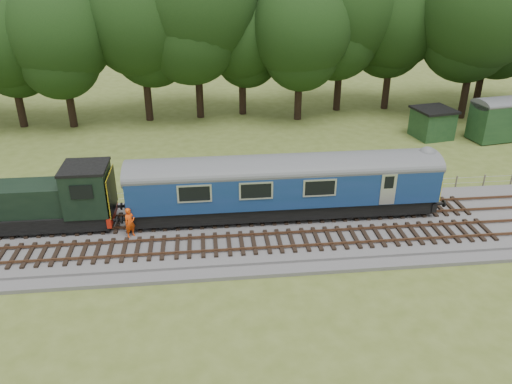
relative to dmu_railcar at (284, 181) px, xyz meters
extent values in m
plane|color=#516023|center=(-5.58, -1.40, -2.61)|extent=(120.00, 120.00, 0.00)
cube|color=#4C4C4F|center=(-5.58, -1.40, -2.43)|extent=(70.00, 7.00, 0.35)
cube|color=brown|center=(-5.58, -0.72, -2.12)|extent=(66.50, 0.07, 0.14)
cube|color=brown|center=(-5.58, 0.72, -2.12)|extent=(66.50, 0.07, 0.14)
cube|color=brown|center=(-5.58, -3.72, -2.12)|extent=(66.50, 0.07, 0.14)
cube|color=brown|center=(-5.58, -2.28, -2.12)|extent=(66.50, 0.07, 0.14)
cube|color=black|center=(-0.01, 0.00, -1.55)|extent=(17.46, 2.52, 0.85)
cube|color=navy|center=(-0.01, 0.00, -0.12)|extent=(18.00, 2.80, 2.05)
cube|color=yellow|center=(9.01, 0.00, -0.50)|extent=(0.06, 2.74, 1.30)
cube|color=black|center=(5.99, 0.00, -1.75)|extent=(2.60, 2.00, 0.55)
cube|color=black|center=(-6.01, 0.00, -1.75)|extent=(2.60, 2.00, 0.55)
cube|color=black|center=(-14.41, 0.00, -1.60)|extent=(8.73, 2.39, 0.85)
cube|color=black|center=(-15.61, 0.00, -0.35)|extent=(6.30, 2.08, 1.70)
cube|color=black|center=(-11.21, 0.00, 0.05)|extent=(2.40, 2.55, 2.60)
cube|color=#B11D0D|center=(-10.03, 0.00, -1.55)|extent=(0.25, 2.60, 0.55)
cube|color=yellow|center=(-9.89, 0.00, -0.15)|extent=(0.06, 2.55, 2.30)
imported|color=#F74B0D|center=(-8.83, -1.53, -1.38)|extent=(0.76, 0.73, 1.75)
cube|color=#1A391E|center=(15.23, 13.58, -1.41)|extent=(3.33, 3.33, 2.39)
cube|color=black|center=(15.23, 13.58, -0.12)|extent=(3.66, 3.66, 0.19)
camera|label=1|loc=(-4.47, -26.19, 12.10)|focal=35.00mm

